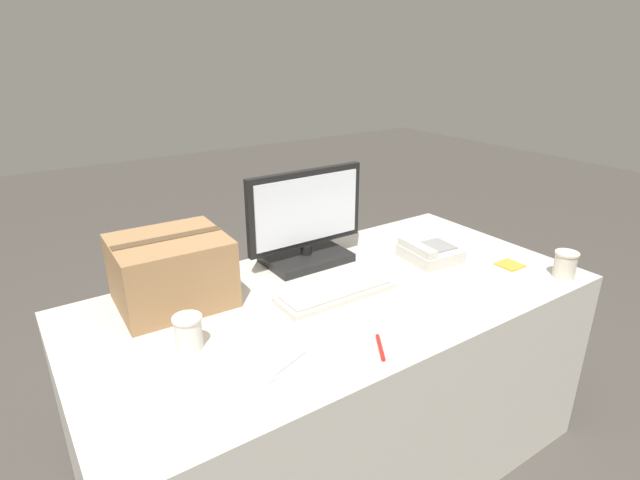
{
  "coord_description": "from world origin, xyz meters",
  "views": [
    {
      "loc": [
        -0.93,
        -1.25,
        1.56
      ],
      "look_at": [
        0.02,
        0.14,
        0.89
      ],
      "focal_mm": 28.0,
      "sensor_mm": 36.0,
      "label": 1
    }
  ],
  "objects_px": {
    "keyboard": "(336,292)",
    "spoon": "(279,372)",
    "paper_cup_left": "(188,332)",
    "sticky_note_pad": "(510,265)",
    "paper_cup_right": "(565,264)",
    "pen_marker": "(380,347)",
    "desk_phone": "(429,253)",
    "cardboard_box": "(171,270)",
    "monitor": "(306,225)"
  },
  "relations": [
    {
      "from": "spoon",
      "to": "pen_marker",
      "type": "height_order",
      "value": "pen_marker"
    },
    {
      "from": "sticky_note_pad",
      "to": "keyboard",
      "type": "bearing_deg",
      "value": 165.63
    },
    {
      "from": "keyboard",
      "to": "paper_cup_right",
      "type": "distance_m",
      "value": 0.87
    },
    {
      "from": "desk_phone",
      "to": "sticky_note_pad",
      "type": "height_order",
      "value": "desk_phone"
    },
    {
      "from": "keyboard",
      "to": "spoon",
      "type": "xyz_separation_m",
      "value": [
        -0.38,
        -0.26,
        -0.01
      ]
    },
    {
      "from": "desk_phone",
      "to": "paper_cup_left",
      "type": "xyz_separation_m",
      "value": [
        -1.02,
        -0.06,
        0.02
      ]
    },
    {
      "from": "desk_phone",
      "to": "cardboard_box",
      "type": "xyz_separation_m",
      "value": [
        -0.97,
        0.24,
        0.08
      ]
    },
    {
      "from": "monitor",
      "to": "spoon",
      "type": "bearing_deg",
      "value": -128.53
    },
    {
      "from": "paper_cup_left",
      "to": "spoon",
      "type": "height_order",
      "value": "paper_cup_left"
    },
    {
      "from": "paper_cup_left",
      "to": "spoon",
      "type": "relative_size",
      "value": 0.63
    },
    {
      "from": "monitor",
      "to": "pen_marker",
      "type": "height_order",
      "value": "monitor"
    },
    {
      "from": "keyboard",
      "to": "paper_cup_right",
      "type": "height_order",
      "value": "paper_cup_right"
    },
    {
      "from": "sticky_note_pad",
      "to": "paper_cup_left",
      "type": "bearing_deg",
      "value": 172.49
    },
    {
      "from": "cardboard_box",
      "to": "paper_cup_right",
      "type": "bearing_deg",
      "value": -26.49
    },
    {
      "from": "cardboard_box",
      "to": "sticky_note_pad",
      "type": "relative_size",
      "value": 4.13
    },
    {
      "from": "desk_phone",
      "to": "pen_marker",
      "type": "relative_size",
      "value": 2.03
    },
    {
      "from": "cardboard_box",
      "to": "spoon",
      "type": "bearing_deg",
      "value": -79.8
    },
    {
      "from": "keyboard",
      "to": "paper_cup_left",
      "type": "height_order",
      "value": "paper_cup_left"
    },
    {
      "from": "keyboard",
      "to": "paper_cup_right",
      "type": "xyz_separation_m",
      "value": [
        0.79,
        -0.36,
        0.04
      ]
    },
    {
      "from": "paper_cup_left",
      "to": "paper_cup_right",
      "type": "xyz_separation_m",
      "value": [
        1.33,
        -0.34,
        -0.0
      ]
    },
    {
      "from": "spoon",
      "to": "pen_marker",
      "type": "distance_m",
      "value": 0.3
    },
    {
      "from": "keyboard",
      "to": "pen_marker",
      "type": "bearing_deg",
      "value": -103.73
    },
    {
      "from": "spoon",
      "to": "sticky_note_pad",
      "type": "distance_m",
      "value": 1.09
    },
    {
      "from": "keyboard",
      "to": "paper_cup_left",
      "type": "xyz_separation_m",
      "value": [
        -0.53,
        -0.02,
        0.04
      ]
    },
    {
      "from": "paper_cup_right",
      "to": "sticky_note_pad",
      "type": "height_order",
      "value": "paper_cup_right"
    },
    {
      "from": "monitor",
      "to": "paper_cup_right",
      "type": "relative_size",
      "value": 5.02
    },
    {
      "from": "spoon",
      "to": "sticky_note_pad",
      "type": "relative_size",
      "value": 1.81
    },
    {
      "from": "keyboard",
      "to": "desk_phone",
      "type": "bearing_deg",
      "value": 5.15
    },
    {
      "from": "sticky_note_pad",
      "to": "monitor",
      "type": "bearing_deg",
      "value": 142.8
    },
    {
      "from": "paper_cup_left",
      "to": "paper_cup_right",
      "type": "bearing_deg",
      "value": -14.31
    },
    {
      "from": "monitor",
      "to": "pen_marker",
      "type": "relative_size",
      "value": 4.59
    },
    {
      "from": "monitor",
      "to": "cardboard_box",
      "type": "xyz_separation_m",
      "value": [
        -0.55,
        -0.03,
        -0.04
      ]
    },
    {
      "from": "keyboard",
      "to": "sticky_note_pad",
      "type": "xyz_separation_m",
      "value": [
        0.71,
        -0.18,
        -0.01
      ]
    },
    {
      "from": "cardboard_box",
      "to": "sticky_note_pad",
      "type": "distance_m",
      "value": 1.28
    },
    {
      "from": "keyboard",
      "to": "spoon",
      "type": "distance_m",
      "value": 0.46
    },
    {
      "from": "paper_cup_right",
      "to": "paper_cup_left",
      "type": "bearing_deg",
      "value": 165.69
    },
    {
      "from": "cardboard_box",
      "to": "monitor",
      "type": "bearing_deg",
      "value": 2.82
    },
    {
      "from": "paper_cup_right",
      "to": "cardboard_box",
      "type": "bearing_deg",
      "value": 153.51
    },
    {
      "from": "keyboard",
      "to": "pen_marker",
      "type": "height_order",
      "value": "keyboard"
    },
    {
      "from": "keyboard",
      "to": "desk_phone",
      "type": "height_order",
      "value": "desk_phone"
    },
    {
      "from": "keyboard",
      "to": "spoon",
      "type": "bearing_deg",
      "value": -144.57
    },
    {
      "from": "pen_marker",
      "to": "sticky_note_pad",
      "type": "distance_m",
      "value": 0.81
    },
    {
      "from": "keyboard",
      "to": "spoon",
      "type": "relative_size",
      "value": 2.65
    },
    {
      "from": "pen_marker",
      "to": "spoon",
      "type": "bearing_deg",
      "value": 108.98
    },
    {
      "from": "desk_phone",
      "to": "cardboard_box",
      "type": "distance_m",
      "value": 1.0
    },
    {
      "from": "paper_cup_left",
      "to": "cardboard_box",
      "type": "bearing_deg",
      "value": 78.93
    },
    {
      "from": "keyboard",
      "to": "cardboard_box",
      "type": "xyz_separation_m",
      "value": [
        -0.48,
        0.28,
        0.1
      ]
    },
    {
      "from": "paper_cup_right",
      "to": "pen_marker",
      "type": "distance_m",
      "value": 0.88
    },
    {
      "from": "spoon",
      "to": "pen_marker",
      "type": "relative_size",
      "value": 1.47
    },
    {
      "from": "monitor",
      "to": "pen_marker",
      "type": "bearing_deg",
      "value": -103.93
    }
  ]
}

